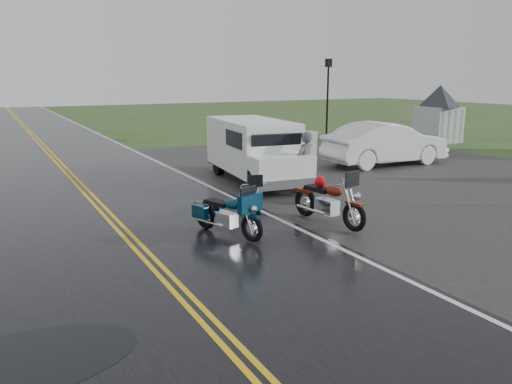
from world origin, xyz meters
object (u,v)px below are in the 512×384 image
Objects in this scene: visitor_center at (440,99)px; lamp_post_far_right at (327,101)px; person_at_van at (305,163)px; sedan_white at (385,144)px; motorcycle_silver at (256,202)px; van_white at (251,160)px; motorcycle_red at (355,205)px; motorcycle_teal at (252,218)px.

visitor_center reaches higher than lamp_post_far_right.
sedan_white is at bearing -176.51° from person_at_van.
sedan_white is (-7.94, -4.35, -1.51)m from visitor_center.
motorcycle_silver is 16.93m from lamp_post_far_right.
motorcycle_silver is 1.03× the size of person_at_van.
lamp_post_far_right is at bearing 150.78° from visitor_center.
visitor_center is at bearing 29.74° from van_white.
motorcycle_silver is at bearing -150.91° from visitor_center.
person_at_van is (1.38, 4.13, 0.26)m from motorcycle_red.
van_white is (1.40, 2.90, 0.52)m from motorcycle_silver.
van_white reaches higher than sedan_white.
person_at_van is 0.41× the size of lamp_post_far_right.
van_white reaches higher than motorcycle_red.
motorcycle_silver is (0.85, 1.35, -0.04)m from motorcycle_teal.
lamp_post_far_right reaches higher than sedan_white.
motorcycle_teal is (-17.69, -10.72, -1.78)m from visitor_center.
person_at_van is (-13.84, -7.07, -1.43)m from visitor_center.
motorcycle_silver is 3.26m from van_white.
visitor_center is 7.58× the size of motorcycle_teal.
van_white is at bearing -41.82° from person_at_van.
van_white reaches higher than motorcycle_silver.
motorcycle_red is at bearing -31.63° from motorcycle_silver.
visitor_center is at bearing 45.86° from motorcycle_silver.
motorcycle_red is at bearing -29.64° from motorcycle_teal.
motorcycle_red is 4.76m from van_white.
person_at_van is 6.49m from sedan_white.
visitor_center reaches higher than van_white.
van_white reaches higher than person_at_van.
motorcycle_silver is at bearing 124.67° from motorcycle_red.
motorcycle_teal is at bearing -110.88° from van_white.
motorcycle_silver is at bearing 39.19° from motorcycle_teal.
visitor_center is 8.26× the size of person_at_van.
person_at_van is at bearing 117.47° from sedan_white.
lamp_post_far_right is at bearing 29.94° from motorcycle_teal.
motorcycle_teal is 4.83m from van_white.
motorcycle_red is (-15.22, -11.20, -1.69)m from visitor_center.
sedan_white is (9.75, 6.36, 0.26)m from motorcycle_teal.
lamp_post_far_right is at bearing -150.72° from person_at_van.
sedan_white is at bearing 22.77° from van_white.
lamp_post_far_right reaches higher than van_white.
motorcycle_red is 2.45m from motorcycle_silver.
motorcycle_red is 0.51× the size of lamp_post_far_right.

